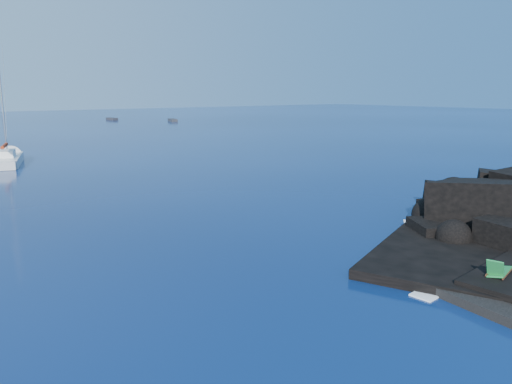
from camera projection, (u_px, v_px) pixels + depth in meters
ground at (491, 323)px, 16.90m from camera, size 400.00×400.00×0.00m
surf_foam at (444, 256)px, 23.76m from camera, size 10.00×8.00×0.06m
sailboat at (8, 164)px, 53.22m from camera, size 5.95×12.51×12.87m
deck_chair at (500, 266)px, 19.70m from camera, size 1.82×1.14×1.16m
distant_boat_a at (112, 120)px, 133.15m from camera, size 1.68×4.62×0.61m
distant_boat_b at (173, 121)px, 127.20m from camera, size 2.78×5.17×0.66m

